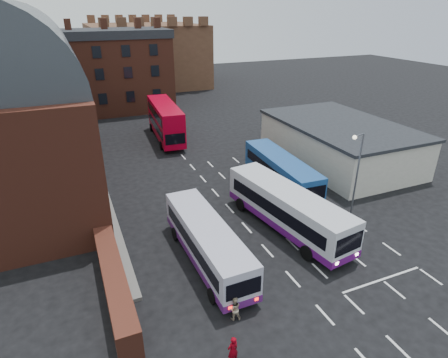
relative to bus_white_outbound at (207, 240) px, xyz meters
name	(u,v)px	position (x,y,z in m)	size (l,w,h in m)	color
ground	(286,271)	(4.19, -2.93, -1.66)	(180.00, 180.00, 0.00)	black
railway_station	(11,103)	(-11.31, 18.07, 5.98)	(12.00, 28.00, 16.00)	#602B1E
forecourt_wall	(115,283)	(-6.01, -0.93, -0.76)	(1.20, 10.00, 1.80)	#602B1E
cream_building	(339,142)	(19.19, 11.07, 0.50)	(10.40, 16.40, 4.25)	beige
brick_terrace	(97,76)	(-1.81, 43.07, 3.84)	(22.00, 10.00, 11.00)	brown
castle_keep	(146,55)	(10.19, 63.07, 4.34)	(22.00, 22.00, 12.00)	brown
bus_white_outbound	(207,240)	(0.00, 0.00, 0.00)	(2.75, 10.33, 2.80)	silver
bus_white_inbound	(287,207)	(6.84, 1.43, 0.21)	(4.32, 11.82, 3.15)	silver
bus_blue	(281,170)	(10.19, 7.85, 0.06)	(3.04, 10.76, 2.91)	#1C4B8F
bus_red_double	(165,121)	(4.08, 25.29, 0.74)	(3.49, 11.42, 4.50)	#B2001B
street_lamp	(357,167)	(12.56, 1.10, 2.53)	(1.36, 0.58, 6.93)	slate
pedestrian_red	(233,350)	(-1.66, -7.68, -0.87)	(0.57, 0.38, 1.57)	#75000C
pedestrian_beige	(234,308)	(-0.47, -5.24, -0.95)	(0.69, 0.54, 1.42)	tan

